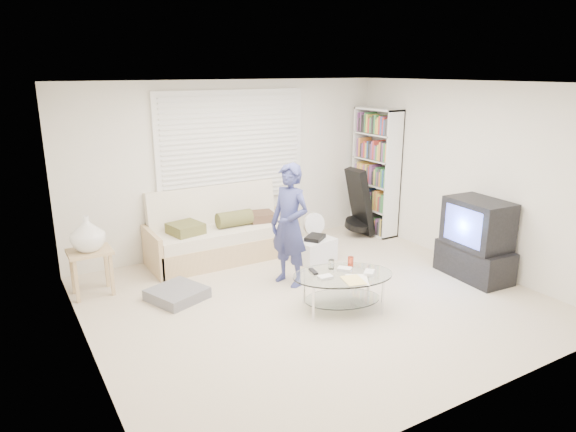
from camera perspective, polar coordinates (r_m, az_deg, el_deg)
ground at (r=6.18m, az=2.95°, el=-9.32°), size 5.00×5.00×0.00m
room_shell at (r=6.07m, az=0.66°, el=6.42°), size 5.02×4.52×2.51m
window_blinds at (r=7.59m, az=-6.15°, el=7.66°), size 2.32×0.08×1.62m
futon_sofa at (r=7.44m, az=-7.39°, el=-2.18°), size 2.10×0.85×1.03m
grey_floor_pillow at (r=6.32m, az=-12.22°, el=-8.45°), size 0.74×0.74×0.13m
side_table at (r=6.50m, az=-21.36°, el=-2.19°), size 0.50×0.40×0.99m
bookshelf at (r=8.52m, az=9.71°, el=4.85°), size 0.32×0.86×2.05m
guitar_case at (r=8.35m, az=7.95°, el=0.98°), size 0.44×0.42×1.11m
floor_fan at (r=7.74m, az=2.76°, el=-1.33°), size 0.34×0.23×0.58m
storage_bin at (r=7.30m, az=3.00°, el=-3.76°), size 0.60×0.47×0.38m
tv_unit at (r=7.08m, az=20.17°, el=-2.54°), size 0.59×0.99×1.04m
coffee_table at (r=5.86m, az=6.13°, el=-7.19°), size 1.32×1.06×0.55m
standing_person at (r=6.37m, az=0.19°, el=-1.03°), size 0.53×0.65×1.55m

